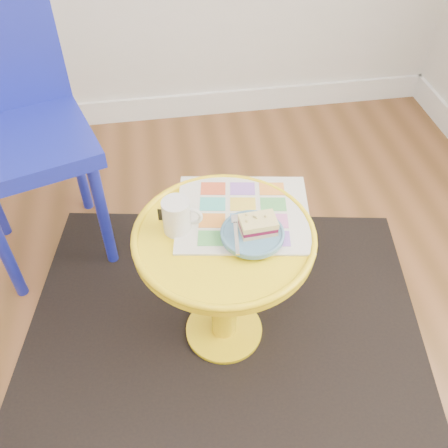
{
  "coord_description": "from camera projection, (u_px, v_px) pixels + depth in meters",
  "views": [
    {
      "loc": [
        0.58,
        -0.24,
        1.42
      ],
      "look_at": [
        0.72,
        0.67,
        0.51
      ],
      "focal_mm": 40.0,
      "sensor_mm": 36.0,
      "label": 1
    }
  ],
  "objects": [
    {
      "name": "rug",
      "position": [
        224.0,
        331.0,
        1.65
      ],
      "size": [
        1.48,
        1.32,
        0.01
      ],
      "primitive_type": "cube",
      "rotation": [
        0.0,
        0.0,
        -0.18
      ],
      "color": "black",
      "rests_on": "ground"
    },
    {
      "name": "plate",
      "position": [
        252.0,
        234.0,
        1.3
      ],
      "size": [
        0.17,
        0.17,
        0.02
      ],
      "color": "teal",
      "rests_on": "newspaper"
    },
    {
      "name": "chair",
      "position": [
        13.0,
        115.0,
        1.6
      ],
      "size": [
        0.53,
        0.53,
        0.95
      ],
      "rotation": [
        0.0,
        0.0,
        0.31
      ],
      "color": "#1921A2",
      "rests_on": "ground"
    },
    {
      "name": "fork",
      "position": [
        236.0,
        232.0,
        1.3
      ],
      "size": [
        0.03,
        0.14,
        0.0
      ],
      "rotation": [
        0.0,
        0.0,
        -0.12
      ],
      "color": "silver",
      "rests_on": "plate"
    },
    {
      "name": "mug",
      "position": [
        177.0,
        215.0,
        1.3
      ],
      "size": [
        0.11,
        0.08,
        0.1
      ],
      "rotation": [
        0.0,
        0.0,
        -0.28
      ],
      "color": "silver",
      "rests_on": "side_table"
    },
    {
      "name": "side_table",
      "position": [
        224.0,
        266.0,
        1.42
      ],
      "size": [
        0.49,
        0.49,
        0.47
      ],
      "color": "yellow",
      "rests_on": "ground"
    },
    {
      "name": "cake_slice",
      "position": [
        258.0,
        225.0,
        1.29
      ],
      "size": [
        0.1,
        0.07,
        0.04
      ],
      "rotation": [
        0.0,
        0.0,
        0.06
      ],
      "color": "#D3BC8C",
      "rests_on": "plate"
    },
    {
      "name": "newspaper",
      "position": [
        243.0,
        213.0,
        1.38
      ],
      "size": [
        0.41,
        0.37,
        0.01
      ],
      "primitive_type": "cube",
      "rotation": [
        0.0,
        0.0,
        -0.17
      ],
      "color": "silver",
      "rests_on": "side_table"
    }
  ]
}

